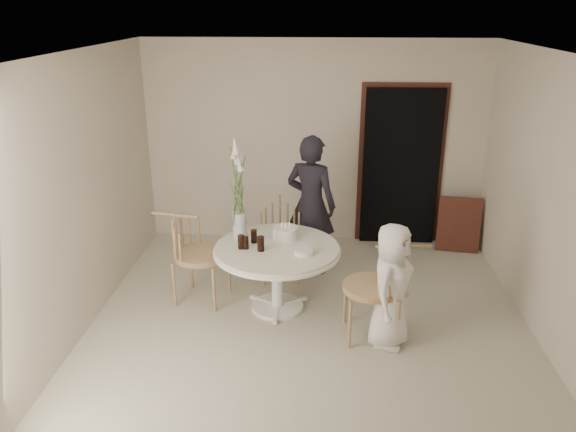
# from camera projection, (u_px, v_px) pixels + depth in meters

# --- Properties ---
(ground) EXTENTS (4.50, 4.50, 0.00)m
(ground) POSITION_uv_depth(u_px,v_px,m) (309.00, 321.00, 5.85)
(ground) COLOR beige
(ground) RESTS_ON ground
(room_shell) EXTENTS (4.50, 4.50, 4.50)m
(room_shell) POSITION_uv_depth(u_px,v_px,m) (311.00, 172.00, 5.27)
(room_shell) COLOR silver
(room_shell) RESTS_ON ground
(doorway) EXTENTS (1.00, 0.10, 2.10)m
(doorway) POSITION_uv_depth(u_px,v_px,m) (401.00, 168.00, 7.45)
(doorway) COLOR black
(doorway) RESTS_ON ground
(door_trim) EXTENTS (1.12, 0.03, 2.22)m
(door_trim) POSITION_uv_depth(u_px,v_px,m) (400.00, 163.00, 7.47)
(door_trim) COLOR #5D261F
(door_trim) RESTS_ON ground
(table) EXTENTS (1.33, 1.33, 0.73)m
(table) POSITION_uv_depth(u_px,v_px,m) (277.00, 257.00, 5.88)
(table) COLOR white
(table) RESTS_ON ground
(picture_frame) EXTENTS (0.57, 0.24, 0.73)m
(picture_frame) POSITION_uv_depth(u_px,v_px,m) (459.00, 225.00, 7.40)
(picture_frame) COLOR #5D261F
(picture_frame) RESTS_ON ground
(chair_far) EXTENTS (0.53, 0.57, 0.90)m
(chair_far) POSITION_uv_depth(u_px,v_px,m) (280.00, 229.00, 6.70)
(chair_far) COLOR tan
(chair_far) RESTS_ON ground
(chair_right) EXTENTS (0.62, 0.58, 0.99)m
(chair_right) POSITION_uv_depth(u_px,v_px,m) (387.00, 278.00, 5.38)
(chair_right) COLOR tan
(chair_right) RESTS_ON ground
(chair_left) EXTENTS (0.66, 0.62, 1.00)m
(chair_left) POSITION_uv_depth(u_px,v_px,m) (188.00, 245.00, 6.09)
(chair_left) COLOR tan
(chair_left) RESTS_ON ground
(girl) EXTENTS (0.73, 0.61, 1.70)m
(girl) POSITION_uv_depth(u_px,v_px,m) (311.00, 205.00, 6.70)
(girl) COLOR black
(girl) RESTS_ON ground
(boy) EXTENTS (0.61, 0.71, 1.24)m
(boy) POSITION_uv_depth(u_px,v_px,m) (391.00, 286.00, 5.27)
(boy) COLOR white
(boy) RESTS_ON ground
(birthday_cake) EXTENTS (0.27, 0.27, 0.18)m
(birthday_cake) POSITION_uv_depth(u_px,v_px,m) (285.00, 233.00, 6.02)
(birthday_cake) COLOR white
(birthday_cake) RESTS_ON table
(cola_tumbler_a) EXTENTS (0.08, 0.08, 0.13)m
(cola_tumbler_a) POSITION_uv_depth(u_px,v_px,m) (246.00, 243.00, 5.77)
(cola_tumbler_a) COLOR black
(cola_tumbler_a) RESTS_ON table
(cola_tumbler_b) EXTENTS (0.08, 0.08, 0.16)m
(cola_tumbler_b) POSITION_uv_depth(u_px,v_px,m) (261.00, 244.00, 5.71)
(cola_tumbler_b) COLOR black
(cola_tumbler_b) RESTS_ON table
(cola_tumbler_c) EXTENTS (0.08, 0.08, 0.15)m
(cola_tumbler_c) POSITION_uv_depth(u_px,v_px,m) (241.00, 242.00, 5.77)
(cola_tumbler_c) COLOR black
(cola_tumbler_c) RESTS_ON table
(cola_tumbler_d) EXTENTS (0.09, 0.09, 0.14)m
(cola_tumbler_d) POSITION_uv_depth(u_px,v_px,m) (254.00, 236.00, 5.91)
(cola_tumbler_d) COLOR black
(cola_tumbler_d) RESTS_ON table
(plate_stack) EXTENTS (0.20, 0.20, 0.05)m
(plate_stack) POSITION_uv_depth(u_px,v_px,m) (304.00, 252.00, 5.66)
(plate_stack) COLOR white
(plate_stack) RESTS_ON table
(flower_vase) EXTENTS (0.15, 0.15, 1.11)m
(flower_vase) POSITION_uv_depth(u_px,v_px,m) (239.00, 197.00, 5.91)
(flower_vase) COLOR silver
(flower_vase) RESTS_ON table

